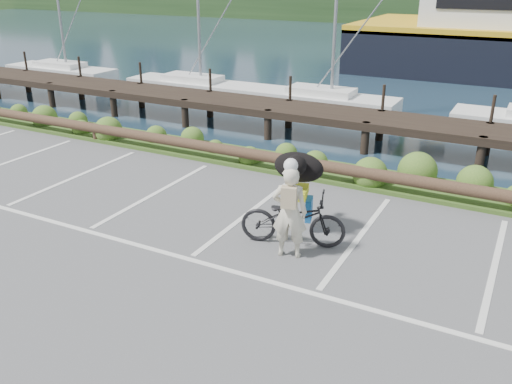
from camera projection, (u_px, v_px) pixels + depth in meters
ground at (200, 250)px, 10.65m from camera, size 72.00×72.00×0.00m
vegetation_strip at (305, 168)px, 14.98m from camera, size 34.00×1.60×0.10m
log_rail at (295, 177)px, 14.42m from camera, size 32.00×0.30×0.60m
bicycle at (293, 219)px, 10.71m from camera, size 2.21×1.28×1.10m
cyclist at (290, 212)px, 10.13m from camera, size 0.76×0.60×1.82m
dog at (299, 167)px, 11.00m from camera, size 0.80×1.17×0.62m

